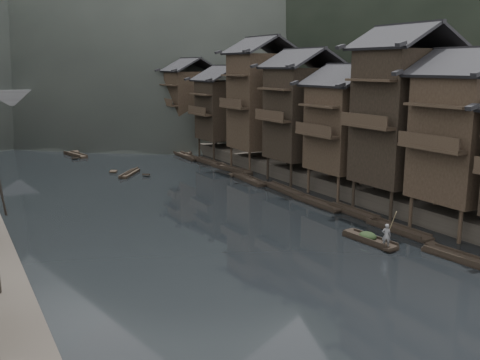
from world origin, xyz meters
TOP-DOWN VIEW (x-y plane):
  - water at (0.00, 0.00)m, footprint 300.00×300.00m
  - right_bank at (35.00, 40.00)m, footprint 40.00×200.00m
  - stilt_houses at (17.28, 19.46)m, footprint 9.00×67.60m
  - moored_sampans at (12.08, 27.10)m, footprint 3.38×74.08m
  - midriver_boats at (-0.69, 42.86)m, footprint 5.82×22.94m
  - stone_bridge at (-0.00, 72.00)m, footprint 40.00×6.00m
  - hero_sampan at (8.57, -0.02)m, footprint 1.42×5.20m
  - cargo_heap at (8.58, 0.21)m, footprint 1.13×1.49m
  - boatman at (8.44, -1.82)m, footprint 0.76×0.72m
  - bamboo_pole at (8.64, -1.82)m, footprint 1.05×2.24m

SIDE VIEW (x-z plane):
  - water at x=0.00m, z-range 0.00..0.00m
  - moored_sampans at x=12.08m, z-range -0.03..0.44m
  - midriver_boats at x=-0.69m, z-range -0.02..0.43m
  - hero_sampan at x=8.57m, z-range -0.01..0.42m
  - cargo_heap at x=8.58m, z-range 0.44..1.12m
  - right_bank at x=35.00m, z-range 0.00..1.80m
  - boatman at x=8.44m, z-range 0.44..2.18m
  - bamboo_pole at x=8.64m, z-range 2.18..5.86m
  - stone_bridge at x=0.00m, z-range 0.61..9.61m
  - stilt_houses at x=17.28m, z-range 0.73..17.54m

